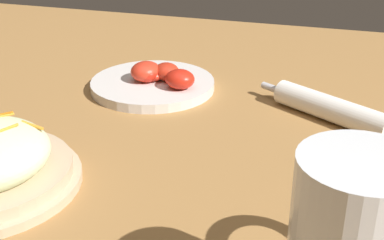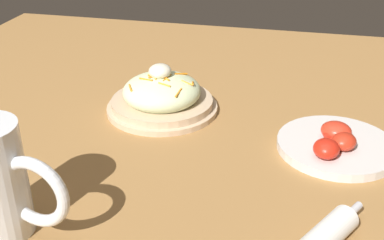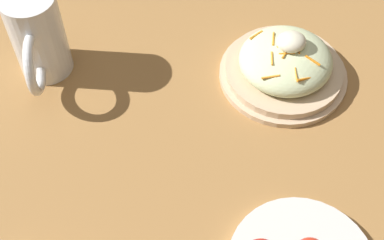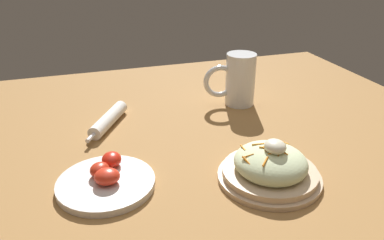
% 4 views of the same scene
% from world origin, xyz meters
% --- Properties ---
extents(ground_plane, '(1.43, 1.43, 0.00)m').
position_xyz_m(ground_plane, '(0.00, 0.00, 0.00)').
color(ground_plane, '#9E703D').
extents(napkin_roll, '(0.20, 0.13, 0.04)m').
position_xyz_m(napkin_roll, '(-0.24, -0.22, 0.02)').
color(napkin_roll, white).
rests_on(napkin_roll, ground_plane).
extents(tomato_plate, '(0.20, 0.20, 0.05)m').
position_xyz_m(tomato_plate, '(0.04, -0.26, 0.01)').
color(tomato_plate, silver).
rests_on(tomato_plate, ground_plane).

